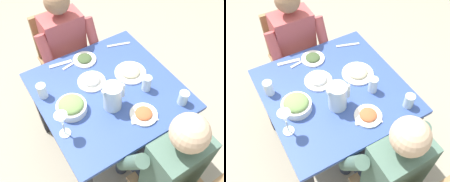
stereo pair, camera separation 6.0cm
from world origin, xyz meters
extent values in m
plane|color=#9E937F|center=(0.00, 0.00, 0.00)|extent=(8.00, 8.00, 0.00)
cube|color=#334C99|center=(0.00, 0.00, 0.72)|extent=(0.93, 0.93, 0.03)
cube|color=#232328|center=(0.41, -0.41, 0.35)|extent=(0.06, 0.06, 0.70)
cube|color=#232328|center=(-0.41, 0.41, 0.35)|extent=(0.06, 0.06, 0.70)
cube|color=#232328|center=(0.41, 0.41, 0.35)|extent=(0.06, 0.06, 0.70)
cube|color=#997047|center=(0.20, -0.51, 0.21)|extent=(0.04, 0.04, 0.42)
cube|color=#997047|center=(0.15, 0.85, 0.21)|extent=(0.04, 0.04, 0.42)
cube|color=#997047|center=(-0.19, 0.85, 0.21)|extent=(0.04, 0.04, 0.42)
cube|color=#997047|center=(0.15, 0.51, 0.21)|extent=(0.04, 0.04, 0.42)
cube|color=#997047|center=(-0.19, 0.51, 0.21)|extent=(0.04, 0.04, 0.42)
cube|color=#997047|center=(-0.02, 0.68, 0.44)|extent=(0.40, 0.40, 0.03)
cube|color=#997047|center=(-0.02, 0.86, 0.66)|extent=(0.38, 0.04, 0.42)
cube|color=#4C6B5B|center=(0.03, -0.65, 0.70)|extent=(0.32, 0.20, 0.50)
sphere|color=#DBB28E|center=(0.03, -0.65, 1.07)|extent=(0.19, 0.19, 0.19)
cylinder|color=#2D3342|center=(-0.05, -0.46, 0.42)|extent=(0.11, 0.38, 0.11)
cylinder|color=#2D3342|center=(-0.05, -0.27, 0.22)|extent=(0.10, 0.10, 0.45)
cylinder|color=#4C6B5B|center=(-0.17, -0.51, 0.72)|extent=(0.08, 0.23, 0.37)
cylinder|color=#2D3342|center=(0.12, -0.46, 0.42)|extent=(0.11, 0.38, 0.11)
cylinder|color=#2D3342|center=(0.12, -0.27, 0.22)|extent=(0.10, 0.10, 0.45)
cylinder|color=#4C6B5B|center=(0.23, -0.51, 0.72)|extent=(0.08, 0.23, 0.37)
cube|color=#B24C4C|center=(-0.02, 0.65, 0.70)|extent=(0.32, 0.20, 0.50)
sphere|color=#936B4C|center=(-0.02, 0.65, 1.07)|extent=(0.19, 0.19, 0.19)
cylinder|color=#2D3342|center=(0.06, 0.46, 0.42)|extent=(0.11, 0.38, 0.11)
cylinder|color=#2D3342|center=(0.06, 0.27, 0.22)|extent=(0.10, 0.10, 0.45)
cylinder|color=#B24C4C|center=(0.18, 0.51, 0.72)|extent=(0.08, 0.23, 0.37)
cylinder|color=#2D3342|center=(-0.11, 0.46, 0.42)|extent=(0.11, 0.38, 0.11)
cylinder|color=#2D3342|center=(-0.11, 0.27, 0.22)|extent=(0.10, 0.10, 0.45)
cylinder|color=#B24C4C|center=(-0.22, 0.51, 0.72)|extent=(0.08, 0.23, 0.37)
cylinder|color=silver|center=(-0.05, -0.13, 0.83)|extent=(0.12, 0.12, 0.19)
cube|color=silver|center=(0.03, -0.13, 0.84)|extent=(0.02, 0.02, 0.11)
cube|color=silver|center=(-0.10, -0.13, 0.91)|extent=(0.04, 0.03, 0.02)
cylinder|color=white|center=(-0.29, -0.02, 0.76)|extent=(0.19, 0.19, 0.05)
ellipsoid|color=#759951|center=(-0.29, -0.02, 0.80)|extent=(0.16, 0.16, 0.06)
cylinder|color=white|center=(0.00, 0.34, 0.74)|extent=(0.18, 0.18, 0.01)
ellipsoid|color=#3D512D|center=(0.00, 0.34, 0.75)|extent=(0.11, 0.11, 0.03)
cylinder|color=white|center=(0.21, 0.04, 0.74)|extent=(0.23, 0.23, 0.01)
ellipsoid|color=#B7AD89|center=(0.21, 0.04, 0.76)|extent=(0.14, 0.14, 0.04)
cylinder|color=white|center=(-0.06, 0.12, 0.74)|extent=(0.20, 0.20, 0.01)
ellipsoid|color=white|center=(-0.06, 0.12, 0.76)|extent=(0.12, 0.12, 0.06)
cylinder|color=white|center=(0.08, -0.30, 0.74)|extent=(0.18, 0.18, 0.01)
ellipsoid|color=#CC5B33|center=(0.08, -0.30, 0.75)|extent=(0.11, 0.11, 0.03)
cylinder|color=silver|center=(-0.39, 0.18, 0.79)|extent=(0.06, 0.06, 0.11)
cylinder|color=silver|center=(0.22, -0.13, 0.79)|extent=(0.06, 0.06, 0.11)
cylinder|color=silver|center=(0.35, -0.35, 0.78)|extent=(0.06, 0.06, 0.10)
cylinder|color=silver|center=(-0.40, -0.15, 0.74)|extent=(0.07, 0.07, 0.01)
cylinder|color=silver|center=(-0.40, -0.15, 0.79)|extent=(0.01, 0.01, 0.10)
cone|color=silver|center=(-0.40, -0.15, 0.88)|extent=(0.08, 0.08, 0.09)
cube|color=silver|center=(-0.17, 0.39, 0.74)|extent=(0.17, 0.05, 0.01)
cube|color=silver|center=(0.31, 0.34, 0.74)|extent=(0.18, 0.07, 0.01)
cube|color=silver|center=(0.06, -0.34, 0.74)|extent=(0.17, 0.09, 0.01)
cube|color=silver|center=(-0.09, 0.35, 0.74)|extent=(0.19, 0.05, 0.01)
camera|label=1|loc=(-0.58, -0.97, 2.10)|focal=41.64mm
camera|label=2|loc=(-0.53, -1.00, 2.10)|focal=41.64mm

